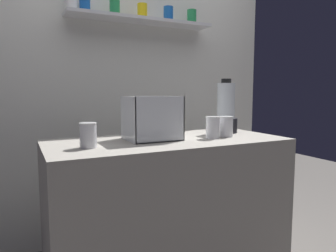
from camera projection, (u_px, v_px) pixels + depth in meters
counter at (168, 212)px, 1.87m from camera, size 1.40×0.64×0.90m
back_wall_unit at (126, 81)px, 2.47m from camera, size 2.60×0.24×2.50m
carrot_display_bin at (152, 126)px, 1.81m from camera, size 0.30×0.25×0.26m
blender_pitcher at (226, 111)px, 2.12m from camera, size 0.16×0.16×0.37m
juice_cup_orange_far_left at (88, 136)px, 1.55m from camera, size 0.09×0.09×0.13m
juice_cup_orange_left at (213, 129)px, 1.87m from camera, size 0.09×0.09×0.13m
juice_cup_orange_middle at (226, 128)px, 1.94m from camera, size 0.09×0.09×0.13m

